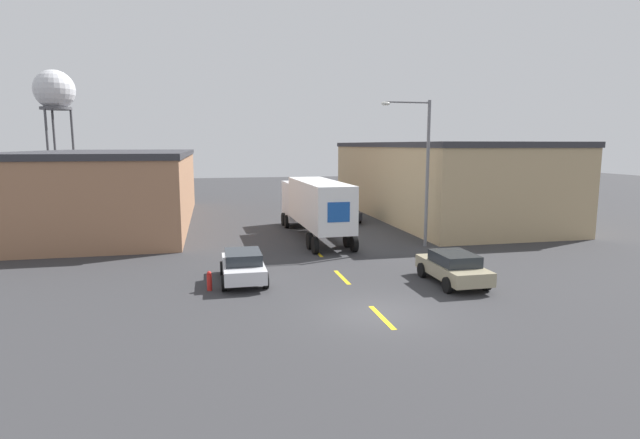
% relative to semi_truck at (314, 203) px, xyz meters
% --- Properties ---
extents(ground_plane, '(160.00, 160.00, 0.00)m').
position_rel_semi_truck_xyz_m(ground_plane, '(-0.83, -16.01, -2.34)').
color(ground_plane, '#333335').
extents(road_centerline, '(0.20, 14.08, 0.01)m').
position_rel_semi_truck_xyz_m(road_centerline, '(-0.83, -10.76, -2.33)').
color(road_centerline, gold).
rests_on(road_centerline, ground_plane).
extents(warehouse_left, '(12.48, 25.35, 5.79)m').
position_rel_semi_truck_xyz_m(warehouse_left, '(-14.76, 9.16, 0.56)').
color(warehouse_left, '#9E7051').
rests_on(warehouse_left, ground_plane).
extents(warehouse_right, '(11.47, 25.70, 6.49)m').
position_rel_semi_truck_xyz_m(warehouse_right, '(12.60, 7.66, 0.92)').
color(warehouse_right, tan).
rests_on(warehouse_right, ground_plane).
extents(semi_truck, '(2.97, 12.69, 3.95)m').
position_rel_semi_truck_xyz_m(semi_truck, '(0.00, 0.00, 0.00)').
color(semi_truck, silver).
rests_on(semi_truck, ground_plane).
extents(parked_car_right_near, '(2.05, 4.28, 1.45)m').
position_rel_semi_truck_xyz_m(parked_car_right_near, '(3.85, -12.89, -1.56)').
color(parked_car_right_near, tan).
rests_on(parked_car_right_near, ground_plane).
extents(parked_car_right_far, '(2.05, 4.28, 1.45)m').
position_rel_semi_truck_xyz_m(parked_car_right_far, '(3.85, 6.20, -1.56)').
color(parked_car_right_far, black).
rests_on(parked_car_right_far, ground_plane).
extents(parked_car_left_near, '(2.05, 4.28, 1.45)m').
position_rel_semi_truck_xyz_m(parked_car_left_near, '(-5.50, -10.52, -1.56)').
color(parked_car_left_near, silver).
rests_on(parked_car_left_near, ground_plane).
extents(water_tower, '(4.66, 4.66, 15.08)m').
position_rel_semi_truck_xyz_m(water_tower, '(-24.68, 32.92, 10.16)').
color(water_tower, '#47474C').
rests_on(water_tower, ground_plane).
extents(street_lamp, '(3.17, 0.32, 8.95)m').
position_rel_semi_truck_xyz_m(street_lamp, '(5.83, -4.65, 2.86)').
color(street_lamp, slate).
rests_on(street_lamp, ground_plane).
extents(fire_hydrant, '(0.22, 0.22, 0.86)m').
position_rel_semi_truck_xyz_m(fire_hydrant, '(-7.03, -11.63, -1.91)').
color(fire_hydrant, red).
rests_on(fire_hydrant, ground_plane).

